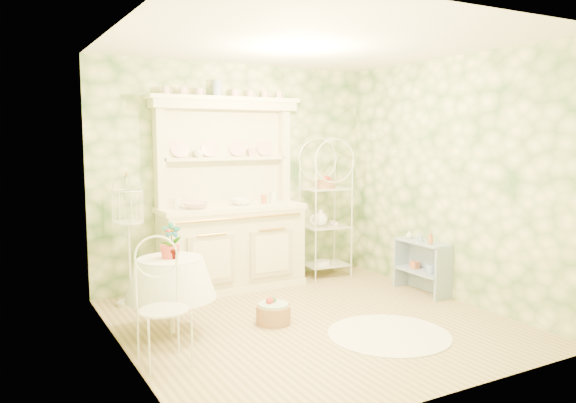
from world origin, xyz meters
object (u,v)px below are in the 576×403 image
cafe_chair (164,307)px  bakers_rack (326,205)px  round_table (171,300)px  birdcage_stand (129,241)px  kitchen_dresser (231,194)px  side_shelf (422,269)px  floor_basket (273,314)px

cafe_chair → bakers_rack: bearing=46.5°
round_table → birdcage_stand: size_ratio=0.45×
bakers_rack → birdcage_stand: (-2.55, -0.05, -0.24)m
kitchen_dresser → side_shelf: 2.41m
bakers_rack → side_shelf: 1.50m
cafe_chair → floor_basket: bearing=33.0°
cafe_chair → kitchen_dresser: bearing=65.5°
side_shelf → floor_basket: 2.04m
cafe_chair → floor_basket: cafe_chair is taller
kitchen_dresser → side_shelf: (1.87, -1.24, -0.87)m
kitchen_dresser → side_shelf: bearing=-33.5°
round_table → cafe_chair: size_ratio=0.67×
round_table → birdcage_stand: bearing=96.0°
round_table → cafe_chair: cafe_chair is taller
round_table → floor_basket: (0.96, -0.21, -0.22)m
round_table → cafe_chair: (-0.27, -0.67, 0.15)m
cafe_chair → birdcage_stand: size_ratio=0.67×
kitchen_dresser → bakers_rack: bearing=-0.2°
kitchen_dresser → round_table: (-1.11, -1.15, -0.83)m
floor_basket → side_shelf: bearing=3.5°
bakers_rack → floor_basket: 2.18m
kitchen_dresser → side_shelf: kitchen_dresser is taller
kitchen_dresser → cafe_chair: 2.38m
cafe_chair → round_table: bearing=80.9°
round_table → birdcage_stand: (-0.12, 1.09, 0.38)m
round_table → side_shelf: bearing=-1.7°
birdcage_stand → bakers_rack: bearing=1.2°
bakers_rack → round_table: size_ratio=2.97×
bakers_rack → birdcage_stand: size_ratio=1.34×
cafe_chair → birdcage_stand: birdcage_stand is taller
side_shelf → round_table: size_ratio=1.02×
floor_basket → round_table: bearing=167.4°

